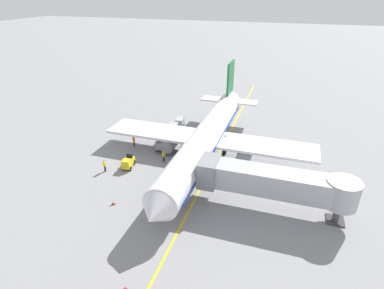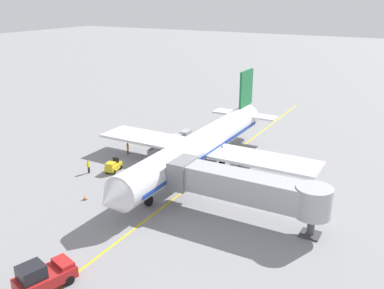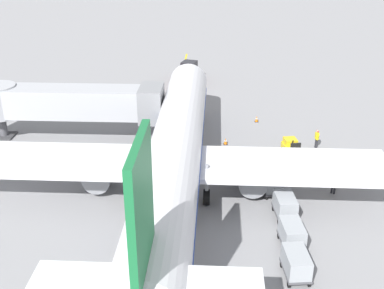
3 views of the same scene
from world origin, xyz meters
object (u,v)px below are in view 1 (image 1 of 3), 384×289
Objects in this scene: ground_crew_loader at (164,156)px; safety_cone_nose_left at (159,181)px; ground_crew_wing_walker at (134,141)px; safety_cone_nose_right at (113,202)px; baggage_cart_front at (161,144)px; baggage_cart_second_in_train at (166,135)px; baggage_cart_third_in_train at (173,128)px; baggage_cart_tail_end at (180,122)px; ground_crew_marshaller at (105,165)px; baggage_tug_lead at (128,163)px; jet_bridge at (274,182)px; parked_airliner at (207,137)px.

ground_crew_loader is 2.86× the size of safety_cone_nose_left.
ground_crew_wing_walker is 6.82m from ground_crew_loader.
ground_crew_loader reaches higher than safety_cone_nose_right.
baggage_cart_second_in_train is (0.52, -3.08, 0.00)m from baggage_cart_front.
safety_cone_nose_right is at bearing 91.45° from baggage_cart_third_in_train.
baggage_cart_second_in_train is 6.61m from ground_crew_loader.
ground_crew_marshaller is (4.36, 16.96, 0.00)m from baggage_cart_tail_end.
ground_crew_loader is at bearing -143.87° from baggage_tug_lead.
baggage_tug_lead is 6.27m from ground_crew_wing_walker.
ground_crew_wing_walker is 14.39m from safety_cone_nose_right.
ground_crew_marshaller is (6.38, 4.81, 0.00)m from ground_crew_loader.
safety_cone_nose_left is (-3.52, 17.35, -0.66)m from baggage_cart_tail_end.
baggage_cart_tail_end is 12.32m from ground_crew_loader.
baggage_cart_front is (-2.31, -6.07, 0.24)m from baggage_tug_lead.
baggage_tug_lead is 1.58× the size of ground_crew_marshaller.
ground_crew_loader is at bearing -98.93° from safety_cone_nose_right.
baggage_cart_tail_end is (-1.97, -15.07, 0.24)m from baggage_tug_lead.
ground_crew_marshaller is at bearing -3.14° from jet_bridge.
baggage_tug_lead is 9.33m from baggage_cart_second_in_train.
baggage_tug_lead is at bearing -141.63° from ground_crew_marshaller.
baggage_cart_tail_end is 1.75× the size of ground_crew_loader.
parked_airliner is at bearing -145.93° from ground_crew_marshaller.
jet_bridge is at bearing 151.62° from baggage_cart_front.
jet_bridge is 5.55× the size of baggage_cart_front.
baggage_cart_front is 3.57m from ground_crew_loader.
parked_airliner is at bearing -149.74° from ground_crew_loader.
baggage_tug_lead is at bearing -73.44° from safety_cone_nose_right.
safety_cone_nose_left is (-3.69, 11.44, -0.66)m from baggage_cart_second_in_train.
baggage_cart_third_in_train is 1.00× the size of baggage_cart_tail_end.
parked_airliner reaches higher than baggage_cart_tail_end.
safety_cone_nose_left and safety_cone_nose_right have the same top height.
baggage_tug_lead is 0.90× the size of baggage_cart_second_in_train.
baggage_cart_tail_end is at bearing -87.83° from baggage_cart_front.
parked_airliner is 15.72m from safety_cone_nose_right.
jet_bridge is 14.14m from safety_cone_nose_left.
baggage_cart_third_in_train is 5.01× the size of safety_cone_nose_left.
safety_cone_nose_right is at bearing 90.00° from baggage_cart_front.
parked_airliner is 12.59× the size of baggage_cart_front.
baggage_cart_second_in_train is 12.03m from safety_cone_nose_left.
baggage_tug_lead reaches higher than baggage_cart_tail_end.
baggage_cart_tail_end is 1.75× the size of ground_crew_wing_walker.
baggage_cart_tail_end is at bearing -97.46° from baggage_tug_lead.
baggage_cart_tail_end reaches higher than safety_cone_nose_left.
jet_bridge is (-9.95, 9.08, 0.27)m from parked_airliner.
baggage_cart_tail_end is at bearing -93.53° from baggage_cart_third_in_train.
parked_airliner reaches higher than baggage_cart_second_in_train.
jet_bridge is 19.68m from baggage_tug_lead.
safety_cone_nose_left is (-5.49, 2.29, -0.42)m from baggage_tug_lead.
parked_airliner reaches higher than safety_cone_nose_right.
parked_airliner is 22.02× the size of ground_crew_wing_walker.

